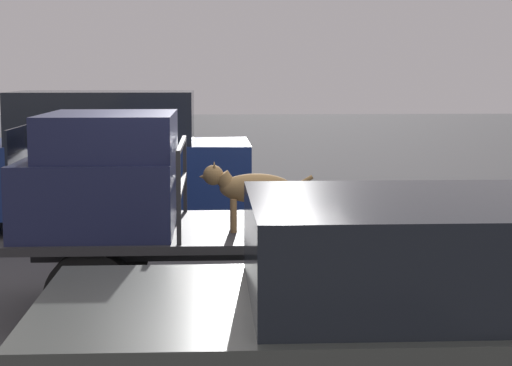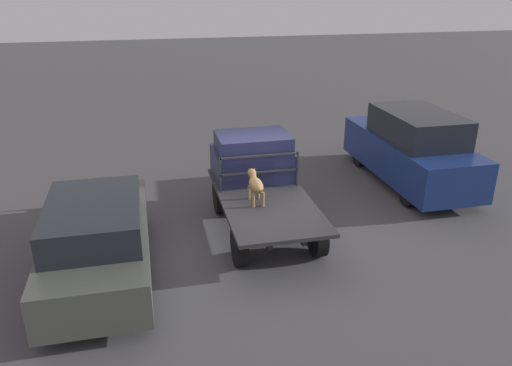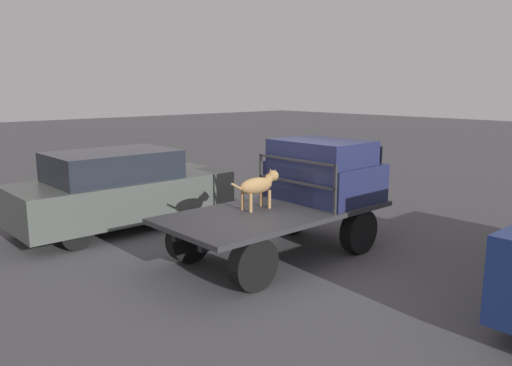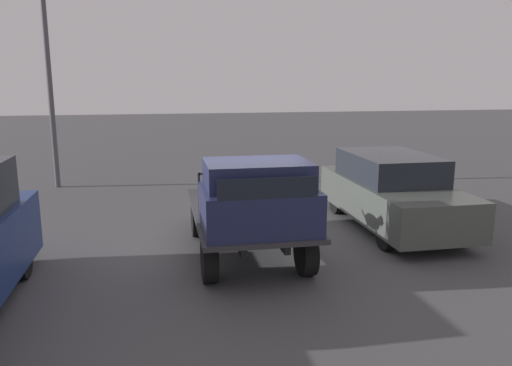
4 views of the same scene
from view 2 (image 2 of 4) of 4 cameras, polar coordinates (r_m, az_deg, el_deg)
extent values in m
plane|color=#474749|center=(11.41, 0.93, -5.52)|extent=(80.00, 80.00, 0.00)
cylinder|color=black|center=(12.20, -4.20, -1.58)|extent=(0.79, 0.24, 0.79)
cylinder|color=black|center=(12.52, 3.20, -0.90)|extent=(0.79, 0.24, 0.79)
cylinder|color=black|center=(9.99, -1.91, -7.27)|extent=(0.79, 0.24, 0.79)
cylinder|color=black|center=(10.38, 7.02, -6.22)|extent=(0.79, 0.24, 0.79)
cube|color=black|center=(11.04, -0.77, -2.57)|extent=(3.72, 0.10, 0.18)
cube|color=black|center=(11.19, 2.65, -2.24)|extent=(3.72, 0.10, 0.18)
cube|color=#2D2D30|center=(11.05, 0.96, -1.79)|extent=(4.04, 1.95, 0.08)
cube|color=#1E2347|center=(12.04, -0.46, 2.25)|extent=(1.44, 1.83, 0.69)
cube|color=#1E2347|center=(11.76, -0.35, 4.62)|extent=(1.22, 1.69, 0.42)
cube|color=black|center=(12.54, -1.18, 5.45)|extent=(0.02, 1.50, 0.32)
cube|color=#2D2D30|center=(11.13, -4.09, 0.86)|extent=(0.04, 0.04, 0.83)
cube|color=#2D2D30|center=(11.52, 4.76, 1.60)|extent=(0.04, 0.04, 0.83)
cube|color=#2D2D30|center=(11.16, 0.42, 3.12)|extent=(0.04, 1.79, 0.04)
cube|color=#2D2D30|center=(11.29, 0.41, 1.24)|extent=(0.04, 1.79, 0.04)
cylinder|color=#9E7547|center=(10.87, -0.79, -1.08)|extent=(0.06, 0.06, 0.32)
cylinder|color=#9E7547|center=(10.91, 0.28, -0.98)|extent=(0.06, 0.06, 0.32)
cylinder|color=#9E7547|center=(10.49, -0.29, -1.99)|extent=(0.06, 0.06, 0.32)
cylinder|color=#9E7547|center=(10.53, 0.82, -1.88)|extent=(0.06, 0.06, 0.32)
ellipsoid|color=olive|center=(10.60, 0.00, -0.24)|extent=(0.69, 0.28, 0.28)
sphere|color=#9E7547|center=(10.79, -0.23, -0.10)|extent=(0.13, 0.13, 0.13)
cylinder|color=olive|center=(10.84, -0.35, 0.71)|extent=(0.20, 0.15, 0.19)
sphere|color=olive|center=(10.92, -0.48, 1.16)|extent=(0.19, 0.19, 0.19)
cone|color=#9E7547|center=(11.00, -0.57, 1.24)|extent=(0.11, 0.11, 0.11)
cone|color=olive|center=(10.87, -0.74, 1.53)|extent=(0.06, 0.08, 0.10)
cone|color=olive|center=(10.89, -0.20, 1.57)|extent=(0.06, 0.08, 0.10)
cylinder|color=olive|center=(10.23, 0.51, -0.94)|extent=(0.29, 0.04, 0.19)
cylinder|color=black|center=(11.45, -20.77, -5.31)|extent=(0.60, 0.20, 0.60)
cylinder|color=black|center=(11.31, -12.98, -4.70)|extent=(0.60, 0.20, 0.60)
cylinder|color=black|center=(9.10, -22.73, -13.23)|extent=(0.60, 0.20, 0.60)
cylinder|color=black|center=(8.92, -12.68, -12.62)|extent=(0.60, 0.20, 0.60)
cube|color=#474C47|center=(9.97, -17.50, -6.78)|extent=(4.45, 1.83, 0.80)
cube|color=#1E232B|center=(9.46, -18.06, -3.76)|extent=(2.45, 1.65, 0.58)
cylinder|color=black|center=(15.56, 11.72, 2.99)|extent=(0.60, 0.20, 0.60)
cylinder|color=black|center=(16.26, 16.83, 3.34)|extent=(0.60, 0.20, 0.60)
cylinder|color=black|center=(13.09, 17.01, -1.29)|extent=(0.60, 0.20, 0.60)
cylinder|color=black|center=(13.92, 22.69, -0.66)|extent=(0.60, 0.20, 0.60)
cube|color=navy|center=(14.51, 17.12, 3.05)|extent=(4.82, 1.86, 1.05)
cube|color=#1E232B|center=(14.05, 18.01, 6.21)|extent=(2.65, 1.68, 0.76)
camera|label=1|loc=(11.91, -41.62, 2.08)|focal=60.00mm
camera|label=3|loc=(9.59, 49.32, -0.34)|focal=35.00mm
camera|label=4|loc=(19.26, -1.05, 16.17)|focal=35.00mm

